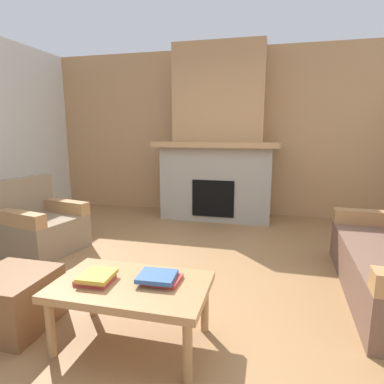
% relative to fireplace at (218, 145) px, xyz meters
% --- Properties ---
extents(ground, '(9.00, 9.00, 0.00)m').
position_rel_fireplace_xyz_m(ground, '(0.00, -2.62, -1.16)').
color(ground, olive).
extents(wall_back_wood_panel, '(6.00, 0.12, 2.70)m').
position_rel_fireplace_xyz_m(wall_back_wood_panel, '(0.00, 0.38, 0.19)').
color(wall_back_wood_panel, tan).
rests_on(wall_back_wood_panel, ground).
extents(fireplace, '(1.90, 0.82, 2.70)m').
position_rel_fireplace_xyz_m(fireplace, '(0.00, 0.00, 0.00)').
color(fireplace, gray).
rests_on(fireplace, ground).
extents(armchair, '(0.90, 0.90, 0.85)m').
position_rel_fireplace_xyz_m(armchair, '(-1.77, -2.00, -0.87)').
color(armchair, '#847056').
rests_on(armchair, ground).
extents(coffee_table, '(1.00, 0.60, 0.43)m').
position_rel_fireplace_xyz_m(coffee_table, '(-0.02, -3.31, -0.79)').
color(coffee_table, '#A87A4C').
rests_on(coffee_table, ground).
extents(ottoman, '(0.52, 0.52, 0.40)m').
position_rel_fireplace_xyz_m(ottoman, '(-0.93, -3.34, -0.96)').
color(ottoman, brown).
rests_on(ottoman, ground).
extents(book_stack_near_edge, '(0.23, 0.22, 0.06)m').
position_rel_fireplace_xyz_m(book_stack_near_edge, '(-0.24, -3.36, -0.70)').
color(book_stack_near_edge, '#B23833').
rests_on(book_stack_near_edge, coffee_table).
extents(book_stack_center, '(0.27, 0.23, 0.06)m').
position_rel_fireplace_xyz_m(book_stack_center, '(0.16, -3.26, -0.70)').
color(book_stack_center, '#B23833').
rests_on(book_stack_center, coffee_table).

